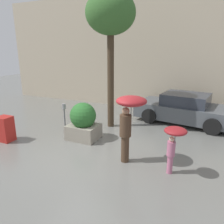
{
  "coord_description": "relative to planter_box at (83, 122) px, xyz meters",
  "views": [
    {
      "loc": [
        3.3,
        -5.08,
        3.18
      ],
      "look_at": [
        0.26,
        1.6,
        1.05
      ],
      "focal_mm": 35.0,
      "sensor_mm": 36.0,
      "label": 1
    }
  ],
  "objects": [
    {
      "name": "parked_car_near",
      "position": [
        3.12,
        3.45,
        -0.04
      ],
      "size": [
        4.38,
        2.48,
        1.31
      ],
      "rotation": [
        0.0,
        0.0,
        1.43
      ],
      "color": "#4C5156",
      "rests_on": "ground"
    },
    {
      "name": "parking_meter",
      "position": [
        -0.98,
        0.22,
        0.2
      ],
      "size": [
        0.14,
        0.14,
        1.17
      ],
      "color": "#595B60",
      "rests_on": "ground"
    },
    {
      "name": "planter_box",
      "position": [
        0.0,
        0.0,
        0.0
      ],
      "size": [
        1.09,
        0.94,
        1.35
      ],
      "color": "gray",
      "rests_on": "ground"
    },
    {
      "name": "person_adult",
      "position": [
        2.08,
        -0.93,
        0.82
      ],
      "size": [
        0.84,
        0.84,
        1.96
      ],
      "rotation": [
        0.0,
        0.0,
        0.24
      ],
      "color": "#473323",
      "rests_on": "ground"
    },
    {
      "name": "newspaper_box",
      "position": [
        -2.42,
        -1.31,
        -0.2
      ],
      "size": [
        0.5,
        0.44,
        0.9
      ],
      "color": "#B2231E",
      "rests_on": "ground"
    },
    {
      "name": "ground_plane",
      "position": [
        0.73,
        -1.28,
        -0.65
      ],
      "size": [
        40.0,
        40.0,
        0.0
      ],
      "primitive_type": "plane",
      "color": "slate"
    },
    {
      "name": "person_child",
      "position": [
        3.35,
        -1.09,
        0.35
      ],
      "size": [
        0.57,
        0.57,
        1.31
      ],
      "rotation": [
        0.0,
        0.0,
        -0.55
      ],
      "color": "#B76684",
      "rests_on": "ground"
    },
    {
      "name": "building_facade",
      "position": [
        0.73,
        5.22,
        2.35
      ],
      "size": [
        18.0,
        0.3,
        6.0
      ],
      "color": "#B7A88E",
      "rests_on": "ground"
    },
    {
      "name": "street_tree",
      "position": [
        0.33,
        1.66,
        3.71
      ],
      "size": [
        1.9,
        1.9,
        5.28
      ],
      "color": "#423323",
      "rests_on": "ground"
    }
  ]
}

